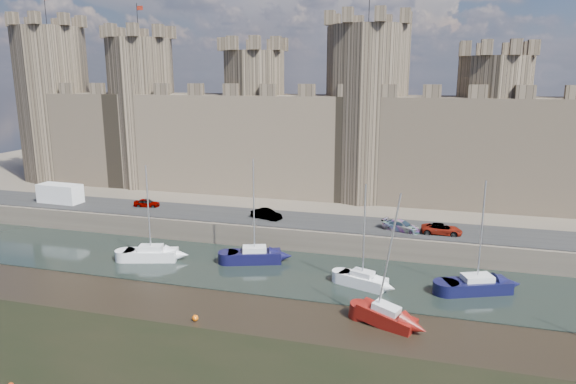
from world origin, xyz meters
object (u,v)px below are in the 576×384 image
van (60,194)px  sailboat_2 (362,279)px  car_3 (442,229)px  sailboat_1 (255,255)px  car_0 (147,203)px  car_2 (401,226)px  sailboat_4 (386,316)px  sailboat_0 (151,254)px  car_1 (266,214)px  sailboat_3 (477,285)px

van → sailboat_2: bearing=-11.9°
car_3 → sailboat_1: size_ratio=0.39×
car_0 → car_2: 32.46m
van → sailboat_4: sailboat_4 is taller
van → sailboat_2: (41.87, -11.17, -3.00)m
car_0 → sailboat_0: sailboat_0 is taller
car_1 → sailboat_0: sailboat_0 is taller
sailboat_0 → sailboat_1: 11.01m
car_2 → van: (-44.63, 0.62, 0.67)m
car_2 → sailboat_1: sailboat_1 is taller
car_1 → sailboat_0: size_ratio=0.37×
car_3 → van: (-48.86, 0.63, 0.69)m
car_0 → car_2: size_ratio=0.78×
car_1 → car_2: bearing=-74.5°
sailboat_3 → car_0: bearing=142.0°
sailboat_2 → sailboat_3: bearing=27.9°
car_1 → car_2: (15.71, -0.57, -0.02)m
sailboat_4 → sailboat_2: bearing=132.2°
car_0 → car_1: bearing=-102.2°
car_2 → sailboat_0: sailboat_0 is taller
car_3 → sailboat_3: bearing=-162.3°
sailboat_2 → sailboat_4: sailboat_4 is taller
car_1 → van: 28.92m
car_0 → sailboat_4: (32.43, -19.25, -2.28)m
sailboat_2 → car_3: bearing=75.6°
car_3 → sailboat_3: size_ratio=0.42×
car_2 → sailboat_4: sailboat_4 is taller
car_2 → sailboat_2: bearing=-176.5°
car_0 → sailboat_4: bearing=-128.6°
sailboat_0 → sailboat_2: 22.49m
sailboat_4 → sailboat_3: bearing=69.4°
sailboat_1 → sailboat_4: bearing=-54.6°
car_2 → car_0: bearing=104.9°
van → car_3: bearing=2.3°
car_1 → sailboat_2: bearing=-113.1°
car_1 → sailboat_0: (-9.52, -10.19, -2.33)m
sailboat_0 → car_0: bearing=105.7°
car_2 → sailboat_1: size_ratio=0.38×
car_0 → sailboat_1: bearing=-124.8°
car_2 → sailboat_3: sailboat_3 is taller
sailboat_0 → van: bearing=135.7°
car_1 → car_2: car_1 is taller
car_3 → sailboat_1: (-18.70, -7.28, -2.25)m
car_0 → sailboat_2: sailboat_2 is taller
car_0 → car_3: car_3 is taller
car_0 → sailboat_4: 37.79m
sailboat_3 → sailboat_4: size_ratio=0.96×
car_0 → sailboat_0: (7.18, -11.44, -2.26)m
sailboat_4 → sailboat_1: bearing=165.2°
car_1 → sailboat_3: sailboat_3 is taller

